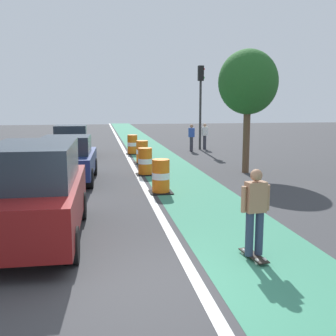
% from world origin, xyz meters
% --- Properties ---
extents(ground_plane, '(100.00, 100.00, 0.00)m').
position_xyz_m(ground_plane, '(0.00, 0.00, 0.00)').
color(ground_plane, '#38383A').
extents(bike_lane_strip, '(2.50, 80.00, 0.01)m').
position_xyz_m(bike_lane_strip, '(2.40, 12.00, 0.00)').
color(bike_lane_strip, '#387F60').
rests_on(bike_lane_strip, ground).
extents(lane_divider_stripe, '(0.20, 80.00, 0.01)m').
position_xyz_m(lane_divider_stripe, '(0.90, 12.00, 0.01)').
color(lane_divider_stripe, silver).
rests_on(lane_divider_stripe, ground).
extents(skateboarder_on_lane, '(0.57, 0.82, 1.69)m').
position_xyz_m(skateboarder_on_lane, '(2.17, 0.72, 0.91)').
color(skateboarder_on_lane, black).
rests_on(skateboarder_on_lane, ground).
extents(parked_suv_nearest, '(1.98, 4.63, 2.04)m').
position_xyz_m(parked_suv_nearest, '(-1.94, 2.51, 1.04)').
color(parked_suv_nearest, maroon).
rests_on(parked_suv_nearest, ground).
extents(parked_sedan_second, '(2.06, 4.18, 1.70)m').
position_xyz_m(parked_sedan_second, '(-1.73, 8.89, 0.83)').
color(parked_sedan_second, navy).
rests_on(parked_sedan_second, ground).
extents(parked_sedan_third, '(1.93, 4.10, 1.70)m').
position_xyz_m(parked_sedan_third, '(-2.07, 16.15, 0.83)').
color(parked_sedan_third, black).
rests_on(parked_sedan_third, ground).
extents(traffic_barrel_front, '(0.73, 0.73, 1.09)m').
position_xyz_m(traffic_barrel_front, '(1.32, 6.52, 0.53)').
color(traffic_barrel_front, orange).
rests_on(traffic_barrel_front, ground).
extents(traffic_barrel_mid, '(0.73, 0.73, 1.09)m').
position_xyz_m(traffic_barrel_mid, '(1.20, 9.90, 0.53)').
color(traffic_barrel_mid, orange).
rests_on(traffic_barrel_mid, ground).
extents(traffic_barrel_back, '(0.73, 0.73, 1.09)m').
position_xyz_m(traffic_barrel_back, '(1.42, 13.09, 0.53)').
color(traffic_barrel_back, orange).
rests_on(traffic_barrel_back, ground).
extents(traffic_barrel_far, '(0.73, 0.73, 1.09)m').
position_xyz_m(traffic_barrel_far, '(1.26, 16.70, 0.53)').
color(traffic_barrel_far, orange).
rests_on(traffic_barrel_far, ground).
extents(traffic_light_corner, '(0.41, 0.32, 5.10)m').
position_xyz_m(traffic_light_corner, '(5.61, 18.35, 3.50)').
color(traffic_light_corner, '#2D2D2D').
rests_on(traffic_light_corner, ground).
extents(pedestrian_crossing, '(0.34, 0.20, 1.61)m').
position_xyz_m(pedestrian_crossing, '(4.84, 17.41, 0.86)').
color(pedestrian_crossing, '#33333D').
rests_on(pedestrian_crossing, ground).
extents(pedestrian_waiting, '(0.34, 0.20, 1.61)m').
position_xyz_m(pedestrian_waiting, '(5.90, 18.32, 0.86)').
color(pedestrian_waiting, '#33333D').
rests_on(pedestrian_waiting, ground).
extents(street_tree_sidewalk, '(2.40, 2.40, 5.00)m').
position_xyz_m(street_tree_sidewalk, '(5.38, 9.75, 3.67)').
color(street_tree_sidewalk, brown).
rests_on(street_tree_sidewalk, ground).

